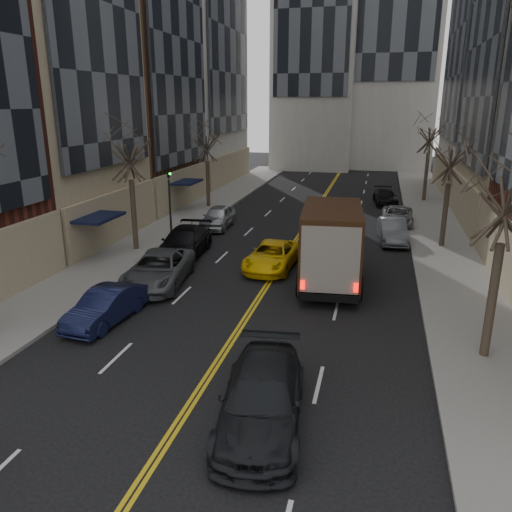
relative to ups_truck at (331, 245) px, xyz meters
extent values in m
cube|color=slate|center=(-11.87, 9.78, -1.87)|extent=(4.00, 66.00, 0.15)
cube|color=slate|center=(6.13, 9.78, -1.87)|extent=(4.00, 66.00, 0.15)
cube|color=#4C301E|center=(-18.37, 15.78, 10.05)|extent=(9.00, 12.00, 24.00)
cube|color=black|center=(-13.71, 15.78, 11.25)|extent=(0.20, 10.56, 19.20)
cube|color=#B7B2A8|center=(-19.37, 29.28, 16.05)|extent=(11.00, 15.00, 36.00)
cube|color=black|center=(-12.87, 0.78, 0.45)|extent=(2.00, 3.00, 0.15)
cube|color=black|center=(-13.77, 0.78, -0.60)|extent=(0.20, 3.00, 2.50)
cube|color=black|center=(-12.87, 13.78, 0.45)|extent=(2.00, 3.00, 0.15)
cube|color=black|center=(-13.77, 13.78, -0.60)|extent=(0.20, 3.00, 2.50)
cylinder|color=#382D23|center=(-11.67, 2.78, 0.23)|extent=(0.30, 0.30, 4.05)
cylinder|color=#382D23|center=(-11.67, 15.78, 0.05)|extent=(0.30, 0.30, 3.69)
cylinder|color=#382D23|center=(5.93, -6.22, 0.18)|extent=(0.30, 0.30, 3.96)
cylinder|color=#382D23|center=(5.93, 7.78, 0.09)|extent=(0.30, 0.30, 3.78)
cylinder|color=#382D23|center=(5.93, 22.78, 0.27)|extent=(0.30, 0.30, 4.14)
cylinder|color=black|center=(-10.27, 4.78, 0.10)|extent=(0.12, 0.12, 3.80)
imported|color=black|center=(-10.27, 4.78, 2.45)|extent=(0.15, 0.18, 0.90)
sphere|color=#0CE526|center=(-10.12, 4.68, 2.40)|extent=(0.14, 0.14, 0.14)
cube|color=black|center=(0.00, 0.00, -1.34)|extent=(3.03, 7.25, 0.33)
cube|color=black|center=(-0.23, 2.58, -0.24)|extent=(2.75, 2.10, 2.32)
cube|color=black|center=(0.05, -0.61, 0.26)|extent=(3.11, 5.62, 3.31)
cube|color=black|center=(0.30, -3.39, -1.34)|extent=(2.55, 0.42, 0.33)
cube|color=red|center=(-0.80, -3.51, -0.84)|extent=(0.20, 0.08, 0.39)
cube|color=red|center=(1.40, -3.32, -0.84)|extent=(0.20, 0.08, 0.39)
cube|color=gold|center=(-1.29, -0.67, 0.92)|extent=(0.13, 0.99, 0.99)
cube|color=gold|center=(1.39, -0.43, 0.92)|extent=(0.13, 0.99, 0.99)
cylinder|color=black|center=(-1.50, 2.19, -1.42)|extent=(0.40, 1.08, 1.06)
cylinder|color=black|center=(1.10, 2.42, -1.42)|extent=(0.40, 1.08, 1.06)
cylinder|color=black|center=(-1.13, -1.98, -1.42)|extent=(0.40, 1.08, 1.06)
cylinder|color=black|center=(1.46, -1.76, -1.42)|extent=(0.40, 1.08, 1.06)
imported|color=black|center=(-0.65, -11.59, -1.16)|extent=(2.83, 5.62, 1.57)
cube|color=black|center=(-0.65, -10.81, -0.52)|extent=(0.13, 0.04, 0.09)
cube|color=blue|center=(-0.65, -10.84, -0.52)|extent=(0.10, 0.01, 0.06)
imported|color=yellow|center=(-3.17, 1.55, -1.26)|extent=(2.56, 5.05, 1.37)
imported|color=black|center=(-1.68, 1.69, -1.12)|extent=(0.56, 0.70, 1.66)
imported|color=black|center=(-8.18, -6.68, -1.26)|extent=(1.82, 4.26, 1.36)
imported|color=#4C4F54|center=(-7.97, -2.12, -1.17)|extent=(3.25, 5.84, 1.54)
imported|color=black|center=(-8.50, 2.45, -1.14)|extent=(2.68, 5.69, 1.61)
imported|color=#ACAFB4|center=(-8.74, 9.36, -1.18)|extent=(2.03, 4.56, 1.53)
imported|color=#54585C|center=(3.05, 8.40, -1.22)|extent=(1.96, 4.56, 1.46)
imported|color=#9DA0A4|center=(3.43, 13.12, -1.29)|extent=(2.30, 4.77, 1.31)
imported|color=black|center=(2.60, 20.74, -1.30)|extent=(2.31, 4.62, 1.29)
camera|label=1|loc=(2.02, -23.00, 6.51)|focal=35.00mm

